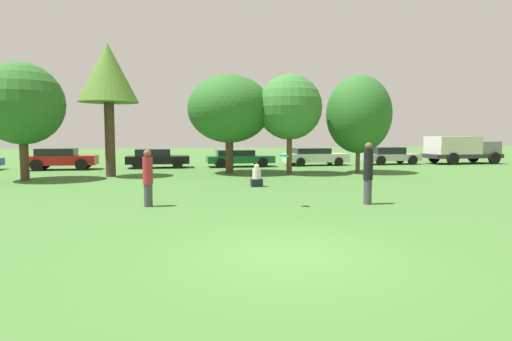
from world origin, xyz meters
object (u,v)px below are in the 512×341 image
Objects in this scene: frisbee at (284,156)px; tree_4 at (359,114)px; tree_3 at (290,107)px; parked_car_white at (315,156)px; person_thrower at (148,177)px; delivery_truck_grey at (461,148)px; parked_car_green at (239,158)px; bystander_sitting at (257,178)px; parked_car_silver at (390,155)px; person_catcher at (368,172)px; parked_car_red at (61,158)px; tree_0 at (22,104)px; tree_2 at (229,109)px; tree_1 at (108,75)px; parked_car_black at (157,158)px.

tree_4 reaches higher than frisbee.
frisbee is 10.84m from tree_3.
person_thrower is at bearing -125.02° from parked_car_white.
delivery_truck_grey is (10.73, 5.56, -2.16)m from tree_4.
parked_car_green is (5.12, 15.04, -0.28)m from person_thrower.
bystander_sitting is 16.36m from parked_car_silver.
person_thrower is at bearing 0.00° from person_catcher.
tree_3 is at bearing -22.88° from parked_car_red.
parked_car_silver is at bearing -0.12° from parked_car_white.
person_catcher is at bearing -91.83° from tree_3.
person_thrower is at bearing -135.16° from bystander_sitting.
bystander_sitting is 11.67m from tree_0.
tree_2 is (9.99, 1.74, -0.02)m from tree_0.
delivery_truck_grey is (24.17, 5.08, -4.04)m from tree_1.
parked_car_green is at bearing -1.09° from parked_car_black.
delivery_truck_grey is (21.77, 14.81, 0.25)m from person_thrower.
tree_2 is 1.37× the size of parked_car_silver.
parked_car_white is at bearing 1.04° from parked_car_green.
frisbee is at bearing 7.26° from person_catcher.
tree_4 is (11.03, 9.25, 2.41)m from person_thrower.
tree_0 reaches higher than parked_car_red.
tree_4 is (13.43, -0.48, -1.89)m from tree_1.
tree_2 is (3.86, 10.35, 2.68)m from person_thrower.
parked_car_white is at bearing 35.89° from tree_2.
tree_1 is 1.54× the size of parked_car_white.
tree_1 is 1.24× the size of tree_4.
tree_4 is 1.00× the size of delivery_truck_grey.
parked_car_red is 0.92× the size of parked_car_white.
bystander_sitting is 0.18× the size of delivery_truck_grey.
person_thrower is 1.81× the size of bystander_sitting.
person_catcher is 14.61m from tree_1.
parked_car_red is (-17.04, 5.49, -2.59)m from tree_4.
tree_1 is 13.57m from tree_4.
person_thrower reaches higher than parked_car_black.
parked_car_black is (5.73, 0.38, -0.05)m from parked_car_red.
frisbee is 16.59m from parked_car_black.
parked_car_white is at bearing 177.93° from delivery_truck_grey.
tree_4 is (6.86, 5.10, 2.91)m from bystander_sitting.
tree_4 is at bearing -85.34° from parked_car_white.
tree_1 is 1.68× the size of parked_car_red.
parked_car_silver is at bearing 42.40° from bystander_sitting.
tree_0 reaches higher than delivery_truck_grey.
person_catcher is at bearing -49.43° from tree_1.
parked_car_black is at bearing 104.92° from frisbee.
tree_4 is at bearing -44.66° from parked_car_green.
parked_car_white is at bearing 179.88° from parked_car_silver.
parked_car_red is 16.53m from parked_car_white.
person_thrower is 10.90m from tree_0.
person_catcher is at bearing -113.10° from tree_4.
tree_4 is at bearing -18.12° from parked_car_red.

